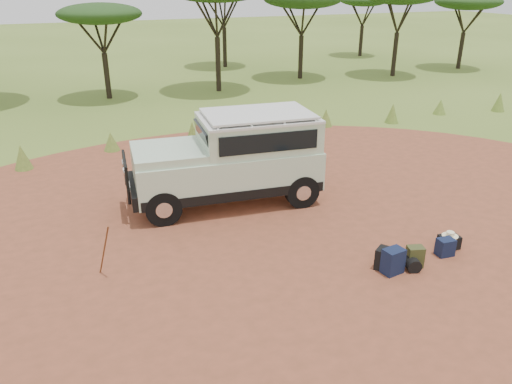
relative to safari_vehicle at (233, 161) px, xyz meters
name	(u,v)px	position (x,y,z in m)	size (l,w,h in m)	color
ground	(293,250)	(0.35, -3.19, -1.24)	(140.00, 140.00, 0.00)	#577128
dirt_clearing	(293,250)	(0.35, -3.19, -1.23)	(23.00, 23.00, 0.01)	brown
grass_fringe	(196,135)	(0.46, 5.48, -0.83)	(36.60, 1.60, 0.90)	#577128
safari_vehicle	(233,161)	(0.00, 0.00, 0.00)	(5.45, 2.58, 2.56)	#B6D1B2
walking_staff	(104,250)	(-3.85, -2.67, -0.60)	(0.03, 0.03, 1.34)	brown
backpack_black	(383,258)	(1.84, -4.63, -0.99)	(0.36, 0.27, 0.49)	black
backpack_navy	(393,261)	(1.93, -4.87, -0.95)	(0.44, 0.32, 0.58)	#131A3C
backpack_olive	(415,257)	(2.54, -4.84, -0.99)	(0.36, 0.26, 0.49)	#3C411E
duffel_navy	(445,247)	(3.52, -4.71, -1.02)	(0.38, 0.28, 0.42)	#131A3C
hard_case	(449,242)	(3.83, -4.48, -1.07)	(0.46, 0.33, 0.33)	black
stuff_sack	(412,264)	(2.40, -4.96, -1.08)	(0.32, 0.32, 0.32)	black
safari_hat	(450,234)	(3.83, -4.48, -0.87)	(0.38, 0.38, 0.11)	beige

